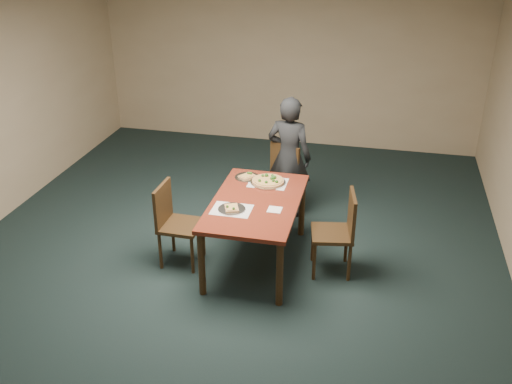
% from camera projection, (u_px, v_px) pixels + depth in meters
% --- Properties ---
extents(ground, '(8.00, 8.00, 0.00)m').
position_uv_depth(ground, '(220.00, 275.00, 6.04)').
color(ground, black).
rests_on(ground, ground).
extents(room_shell, '(8.00, 8.00, 8.00)m').
position_uv_depth(room_shell, '(215.00, 118.00, 5.26)').
color(room_shell, tan).
rests_on(room_shell, ground).
extents(dining_table, '(0.90, 1.50, 0.75)m').
position_uv_depth(dining_table, '(256.00, 208.00, 5.98)').
color(dining_table, '#591C11').
rests_on(dining_table, ground).
extents(chair_far, '(0.56, 0.56, 0.91)m').
position_uv_depth(chair_far, '(279.00, 177.00, 7.01)').
color(chair_far, black).
rests_on(chair_far, ground).
extents(chair_left, '(0.43, 0.43, 0.91)m').
position_uv_depth(chair_left, '(174.00, 220.00, 6.06)').
color(chair_left, black).
rests_on(chair_left, ground).
extents(chair_right, '(0.49, 0.49, 0.91)m').
position_uv_depth(chair_right, '(340.00, 228.00, 5.88)').
color(chair_right, black).
rests_on(chair_right, ground).
extents(diner, '(0.61, 0.45, 1.52)m').
position_uv_depth(diner, '(289.00, 157.00, 6.95)').
color(diner, black).
rests_on(diner, ground).
extents(placemat_main, '(0.42, 0.32, 0.00)m').
position_uv_depth(placemat_main, '(268.00, 183.00, 6.32)').
color(placemat_main, white).
rests_on(placemat_main, dining_table).
extents(placemat_near, '(0.40, 0.30, 0.00)m').
position_uv_depth(placemat_near, '(232.00, 210.00, 5.76)').
color(placemat_near, white).
rests_on(placemat_near, dining_table).
extents(pizza_pan, '(0.39, 0.39, 0.07)m').
position_uv_depth(pizza_pan, '(268.00, 181.00, 6.31)').
color(pizza_pan, silver).
rests_on(pizza_pan, dining_table).
extents(slice_plate_near, '(0.28, 0.28, 0.05)m').
position_uv_depth(slice_plate_near, '(232.00, 209.00, 5.75)').
color(slice_plate_near, silver).
rests_on(slice_plate_near, dining_table).
extents(slice_plate_far, '(0.28, 0.28, 0.06)m').
position_uv_depth(slice_plate_far, '(247.00, 177.00, 6.44)').
color(slice_plate_far, silver).
rests_on(slice_plate_far, dining_table).
extents(napkin, '(0.14, 0.14, 0.01)m').
position_uv_depth(napkin, '(275.00, 210.00, 5.75)').
color(napkin, white).
rests_on(napkin, dining_table).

